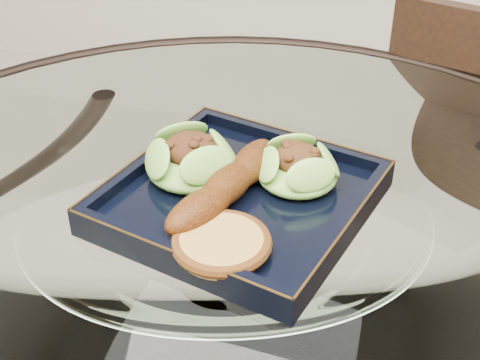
# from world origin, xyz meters

# --- Properties ---
(dining_table) EXTENTS (1.13, 1.13, 0.77)m
(dining_table) POSITION_xyz_m (-0.00, -0.00, 0.60)
(dining_table) COLOR white
(dining_table) RESTS_ON ground
(dining_chair) EXTENTS (0.47, 0.47, 0.87)m
(dining_chair) POSITION_xyz_m (0.26, 0.40, 0.48)
(dining_chair) COLOR black
(dining_chair) RESTS_ON ground
(navy_plate) EXTENTS (0.33, 0.33, 0.02)m
(navy_plate) POSITION_xyz_m (0.00, 0.05, 0.77)
(navy_plate) COLOR black
(navy_plate) RESTS_ON dining_table
(lettuce_wrap_left) EXTENTS (0.13, 0.13, 0.04)m
(lettuce_wrap_left) POSITION_xyz_m (-0.06, 0.08, 0.80)
(lettuce_wrap_left) COLOR #539E2E
(lettuce_wrap_left) RESTS_ON navy_plate
(lettuce_wrap_right) EXTENTS (0.10, 0.10, 0.03)m
(lettuce_wrap_right) POSITION_xyz_m (0.06, 0.10, 0.80)
(lettuce_wrap_right) COLOR #5FAB31
(lettuce_wrap_right) RESTS_ON navy_plate
(roasted_plantain) EXTENTS (0.09, 0.20, 0.04)m
(roasted_plantain) POSITION_xyz_m (-0.01, 0.04, 0.80)
(roasted_plantain) COLOR #662D0A
(roasted_plantain) RESTS_ON navy_plate
(crumb_patty) EXTENTS (0.12, 0.12, 0.02)m
(crumb_patty) POSITION_xyz_m (0.01, -0.05, 0.79)
(crumb_patty) COLOR gold
(crumb_patty) RESTS_ON navy_plate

